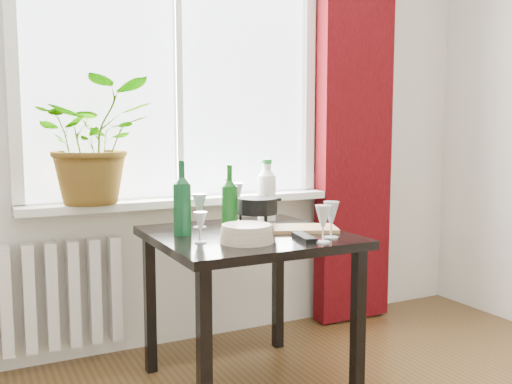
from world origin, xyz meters
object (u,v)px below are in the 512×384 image
tv_remote (304,237)px  wine_bottle_left (182,197)px  table (248,252)px  wineglass_far_right (331,219)px  bottle_amber (228,201)px  cleaning_bottle (267,189)px  radiator (40,297)px  wineglass_back_center (235,202)px  cutting_board (304,228)px  wine_bottle_right (230,198)px  fondue_pot (257,213)px  potted_plant (94,141)px  wineglass_front_left (201,227)px  wineglass_front_right (323,224)px  wineglass_back_left (200,210)px  plate_stack (247,234)px

tv_remote → wine_bottle_left: bearing=152.8°
wine_bottle_left → table: bearing=-18.3°
wineglass_far_right → bottle_amber: bearing=117.2°
cleaning_bottle → tv_remote: (-0.10, -0.54, -0.16)m
radiator → wineglass_back_center: (0.93, -0.33, 0.47)m
cutting_board → wine_bottle_left: bearing=164.6°
wine_bottle_right → fondue_pot: 0.17m
table → wineglass_far_right: bearing=-45.6°
cleaning_bottle → fondue_pot: cleaning_bottle is taller
potted_plant → wineglass_front_left: potted_plant is taller
wineglass_back_center → cleaning_bottle: bearing=-4.5°
wineglass_front_right → potted_plant: bearing=129.8°
potted_plant → wineglass_back_left: size_ratio=3.67×
tv_remote → cleaning_bottle: bearing=90.7°
radiator → wineglass_front_left: (0.57, -0.74, 0.43)m
tv_remote → wineglass_front_right: bearing=-59.4°
wineglass_back_left → tv_remote: size_ratio=0.92×
potted_plant → bottle_amber: (0.58, -0.32, -0.30)m
plate_stack → wine_bottle_right: bearing=80.9°
wineglass_far_right → wineglass_back_center: wineglass_back_center is taller
table → wine_bottle_right: wine_bottle_right is taller
wine_bottle_right → wineglass_back_left: 0.19m
radiator → plate_stack: (0.75, -0.83, 0.40)m
wineglass_front_left → cutting_board: wineglass_front_left is taller
radiator → cleaning_bottle: size_ratio=2.41×
plate_stack → fondue_pot: 0.34m
radiator → wineglass_front_right: bearing=-43.4°
plate_stack → fondue_pot: size_ratio=1.04×
wine_bottle_right → wineglass_front_left: size_ratio=2.36×
wine_bottle_right → plate_stack: bearing=-99.1°
cutting_board → plate_stack: bearing=-159.8°
wineglass_far_right → fondue_pot: bearing=116.3°
potted_plant → wineglass_back_left: 0.64m
tv_remote → bottle_amber: bearing=117.8°
table → wine_bottle_right: size_ratio=2.68×
cutting_board → wineglass_back_left: bearing=146.0°
cleaning_bottle → wineglass_front_left: cleaning_bottle is taller
radiator → wine_bottle_right: (0.79, -0.56, 0.52)m
potted_plant → plate_stack: 0.97m
wineglass_front_right → wineglass_back_left: size_ratio=0.96×
potted_plant → plate_stack: bearing=-57.9°
bottle_amber → wineglass_front_right: bearing=-73.2°
wineglass_back_left → cutting_board: bearing=-34.0°
wine_bottle_right → tv_remote: 0.42m
wine_bottle_right → tv_remote: wine_bottle_right is taller
wineglass_front_left → plate_stack: size_ratio=0.58×
table → wineglass_back_left: (-0.15, 0.22, 0.18)m
wineglass_back_center → fondue_pot: 0.22m
wineglass_back_left → cutting_board: size_ratio=0.56×
bottle_amber → cleaning_bottle: 0.26m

